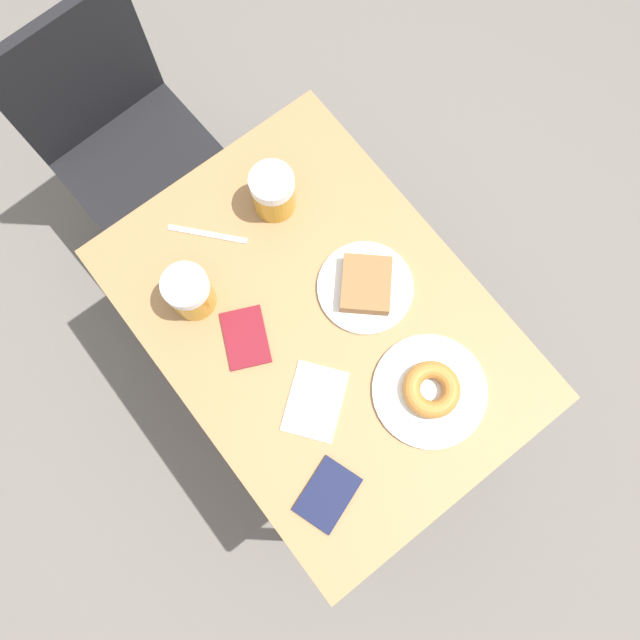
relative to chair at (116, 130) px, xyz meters
The scene contains 11 objects.
ground_plane 0.95m from the chair, 84.76° to the right, with size 8.00×8.00×0.00m, color #666059.
table 0.81m from the chair, 84.76° to the right, with size 0.65×0.91×0.73m.
chair is the anchor object (origin of this frame).
plate_with_cake 0.86m from the chair, 76.23° to the right, with size 0.21×0.21×0.05m.
plate_with_donut 1.09m from the chair, 81.30° to the right, with size 0.24×0.24×0.05m.
beer_mug_left 0.62m from the chair, 72.97° to the right, with size 0.09×0.09×0.12m.
beer_mug_center 0.67m from the chair, 100.16° to the right, with size 0.09×0.09×0.12m.
napkin_folded 0.95m from the chair, 92.33° to the right, with size 0.18×0.18×0.00m.
fork 0.54m from the chair, 89.95° to the right, with size 0.13×0.14×0.00m.
passport_near_edge 1.12m from the chair, 96.87° to the right, with size 0.15×0.12×0.01m.
passport_far_edge 0.77m from the chair, 95.56° to the right, with size 0.13×0.15×0.01m.
Camera 1 is at (-0.19, -0.24, 2.01)m, focal length 35.00 mm.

